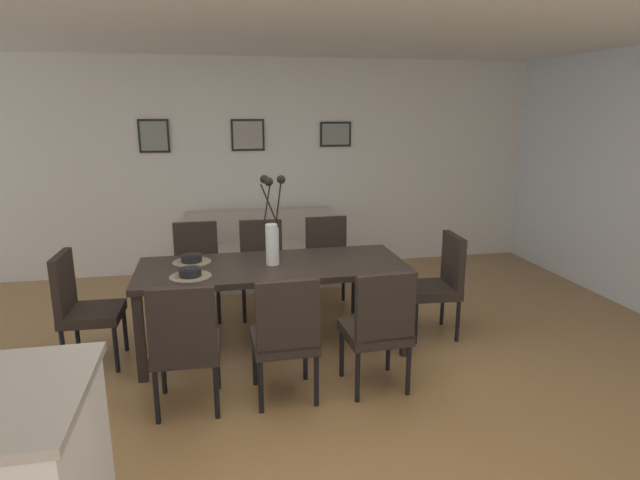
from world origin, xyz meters
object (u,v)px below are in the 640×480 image
Objects in this scene: dining_chair_near_left at (185,341)px; sofa at (263,257)px; dining_chair_far_right at (262,263)px; dining_chair_mid_left at (379,325)px; centerpiece_vase at (272,231)px; dining_chair_near_right at (197,266)px; framed_picture_center at (248,135)px; dining_chair_mid_right at (329,258)px; framed_picture_left at (154,136)px; dining_table at (273,272)px; dining_chair_head_west at (81,304)px; dining_chair_head_east at (440,280)px; bowl_near_left at (190,272)px; bowl_near_right at (192,258)px; framed_picture_right at (336,134)px; dining_chair_far_left at (285,333)px.

sofa is at bearing 74.06° from dining_chair_near_left.
dining_chair_mid_left is (0.65, -1.71, 0.00)m from dining_chair_far_right.
dining_chair_far_right is 1.00× the size of dining_chair_mid_left.
dining_chair_mid_left is 1.25× the size of centerpiece_vase.
dining_chair_near_right is at bearing 126.42° from dining_chair_mid_left.
dining_chair_near_right is 1.00× the size of dining_chair_far_right.
dining_chair_mid_left is at bearing -78.76° from framed_picture_center.
dining_chair_mid_right is 2.59m from framed_picture_left.
dining_table is 0.85m from dining_chair_far_right.
framed_picture_center is (0.01, 1.52, 1.18)m from dining_chair_far_right.
centerpiece_vase is at bearing -89.98° from framed_picture_center.
dining_chair_far_right is (0.63, -0.03, 0.00)m from dining_chair_near_right.
dining_chair_head_west reaches higher than dining_table.
dining_chair_head_east is (0.85, 0.85, 0.00)m from dining_chair_mid_left.
dining_chair_head_east reaches higher than bowl_near_left.
bowl_near_left is (-1.30, 0.67, 0.27)m from dining_chair_mid_left.
dining_chair_head_west is 0.92m from bowl_near_left.
dining_chair_near_left is 1.11m from bowl_near_right.
dining_chair_head_east is at bearing -58.04° from framed_picture_center.
dining_chair_near_right is 1.27m from sofa.
dining_chair_near_right is (0.05, 1.75, 0.00)m from dining_chair_near_left.
dining_table is at bearing 51.90° from dining_chair_near_left.
dining_chair_far_right is at bearing 90.84° from dining_table.
framed_picture_center reaches higher than bowl_near_right.
dining_chair_far_right is (0.68, 1.71, 0.00)m from dining_chair_near_left.
framed_picture_right reaches higher than dining_chair_mid_left.
dining_chair_mid_left is 0.52× the size of sofa.
dining_chair_near_left is 3.88m from framed_picture_right.
dining_chair_near_right is at bearing 157.23° from dining_chair_head_east.
dining_chair_mid_left is 1.20m from centerpiece_vase.
dining_chair_head_west is 5.41× the size of bowl_near_right.
dining_chair_head_east is (1.50, -0.86, 0.00)m from dining_chair_far_right.
dining_chair_near_left is 2.87m from sofa.
sofa is (-1.39, 1.90, -0.23)m from dining_chair_head_east.
dining_chair_far_left is 1.73m from dining_chair_head_west.
dining_table is at bearing 88.43° from dining_chair_far_left.
dining_chair_mid_right is 1.72m from bowl_near_left.
dining_chair_near_left reaches higher than bowl_near_left.
bowl_near_left is at bearing -13.15° from dining_chair_head_west.
bowl_near_right is 2.38m from framed_picture_left.
dining_chair_mid_right is at bearing 52.18° from centerpiece_vase.
framed_picture_center is at bearing 90.00° from dining_table.
bowl_near_left is at bearing -104.46° from framed_picture_center.
dining_table is 2.39× the size of dining_chair_near_left.
dining_chair_mid_left and dining_chair_mid_right have the same top height.
sofa is 4.44× the size of framed_picture_center.
dining_chair_near_right and dining_chair_head_west have the same top height.
dining_chair_far_right is at bearing -177.71° from dining_chair_mid_right.
dining_chair_mid_left is 1.00× the size of dining_chair_head_west.
dining_chair_near_left is 1.00× the size of dining_chair_far_right.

